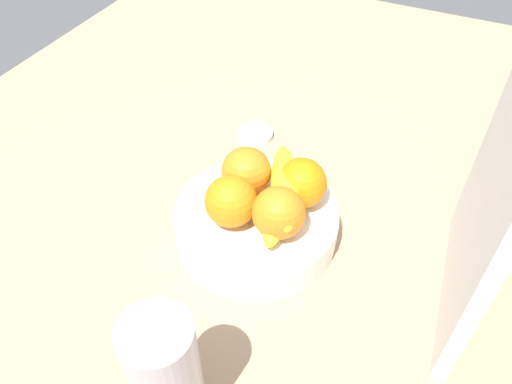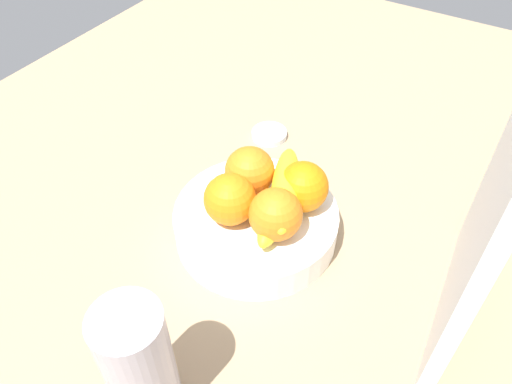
{
  "view_description": "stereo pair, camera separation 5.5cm",
  "coord_description": "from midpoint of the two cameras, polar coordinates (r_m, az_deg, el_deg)",
  "views": [
    {
      "loc": [
        44.39,
        20.49,
        58.78
      ],
      "look_at": [
        -1.08,
        -0.83,
        9.05
      ],
      "focal_mm": 35.3,
      "sensor_mm": 36.0,
      "label": 1
    },
    {
      "loc": [
        41.8,
        25.31,
        58.78
      ],
      "look_at": [
        -1.08,
        -0.83,
        9.05
      ],
      "focal_mm": 35.3,
      "sensor_mm": 36.0,
      "label": 2
    }
  ],
  "objects": [
    {
      "name": "ground_plane",
      "position": [
        0.78,
        2.14,
        -6.33
      ],
      "size": [
        180.0,
        140.0,
        3.0
      ],
      "primitive_type": "cube",
      "color": "tan"
    },
    {
      "name": "fruit_bowl",
      "position": [
        0.75,
        2.08,
        -3.61
      ],
      "size": [
        24.29,
        24.29,
        5.05
      ],
      "primitive_type": "cylinder",
      "color": "white",
      "rests_on": "ground_plane"
    },
    {
      "name": "orange_front_left",
      "position": [
        0.7,
        -0.75,
        -0.91
      ],
      "size": [
        7.45,
        7.45,
        7.45
      ],
      "primitive_type": "sphere",
      "color": "orange",
      "rests_on": "fruit_bowl"
    },
    {
      "name": "orange_front_right",
      "position": [
        0.68,
        4.53,
        -2.64
      ],
      "size": [
        7.45,
        7.45,
        7.45
      ],
      "primitive_type": "sphere",
      "color": "orange",
      "rests_on": "fruit_bowl"
    },
    {
      "name": "orange_center",
      "position": [
        0.72,
        7.48,
        0.51
      ],
      "size": [
        7.45,
        7.45,
        7.45
      ],
      "primitive_type": "sphere",
      "color": "orange",
      "rests_on": "fruit_bowl"
    },
    {
      "name": "orange_back_left",
      "position": [
        0.74,
        1.39,
        2.31
      ],
      "size": [
        7.45,
        7.45,
        7.45
      ],
      "primitive_type": "sphere",
      "color": "orange",
      "rests_on": "fruit_bowl"
    },
    {
      "name": "banana_bunch",
      "position": [
        0.72,
        5.37,
        -0.58
      ],
      "size": [
        18.3,
        10.75,
        6.2
      ],
      "color": "yellow",
      "rests_on": "fruit_bowl"
    },
    {
      "name": "cutting_board",
      "position": [
        0.62,
        27.12,
        -2.64
      ],
      "size": [
        28.06,
        3.87,
        36.0
      ],
      "primitive_type": "cube",
      "rotation": [
        0.0,
        0.0,
        0.07
      ],
      "color": "white",
      "rests_on": "ground_plane"
    },
    {
      "name": "thermos_tumbler",
      "position": [
        0.56,
        -10.13,
        -19.08
      ],
      "size": [
        7.29,
        7.29,
        18.49
      ],
      "primitive_type": "cylinder",
      "color": "#BBB6C4",
      "rests_on": "ground_plane"
    },
    {
      "name": "jar_lid",
      "position": [
        0.94,
        3.19,
        6.51
      ],
      "size": [
        6.54,
        6.54,
        1.14
      ],
      "primitive_type": "cylinder",
      "color": "silver",
      "rests_on": "ground_plane"
    }
  ]
}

